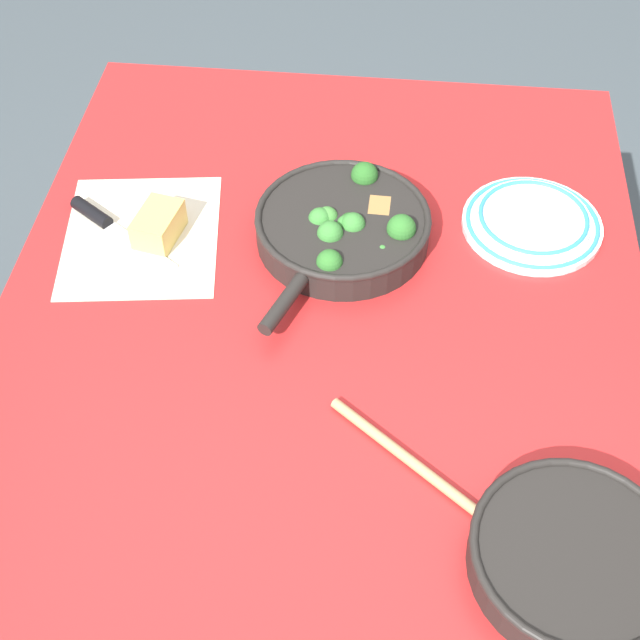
{
  "coord_description": "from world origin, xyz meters",
  "views": [
    {
      "loc": [
        0.88,
        0.09,
        1.79
      ],
      "look_at": [
        0.0,
        0.0,
        0.77
      ],
      "focal_mm": 50.0,
      "sensor_mm": 36.0,
      "label": 1
    }
  ],
  "objects_px": {
    "dinner_plate_stack": "(533,222)",
    "skillet_broccoli": "(344,226)",
    "skillet_eggs": "(575,560)",
    "wooden_spoon": "(470,507)",
    "cheese_block": "(158,226)",
    "grater_knife": "(108,225)"
  },
  "relations": [
    {
      "from": "skillet_eggs",
      "to": "grater_knife",
      "type": "bearing_deg",
      "value": 175.61
    },
    {
      "from": "grater_knife",
      "to": "wooden_spoon",
      "type": "bearing_deg",
      "value": -2.93
    },
    {
      "from": "skillet_broccoli",
      "to": "grater_knife",
      "type": "relative_size",
      "value": 1.85
    },
    {
      "from": "wooden_spoon",
      "to": "dinner_plate_stack",
      "type": "xyz_separation_m",
      "value": [
        -0.55,
        0.11,
        0.01
      ]
    },
    {
      "from": "skillet_eggs",
      "to": "wooden_spoon",
      "type": "bearing_deg",
      "value": -177.3
    },
    {
      "from": "skillet_eggs",
      "to": "grater_knife",
      "type": "height_order",
      "value": "skillet_eggs"
    },
    {
      "from": "skillet_broccoli",
      "to": "grater_knife",
      "type": "distance_m",
      "value": 0.4
    },
    {
      "from": "skillet_broccoli",
      "to": "cheese_block",
      "type": "xyz_separation_m",
      "value": [
        0.02,
        -0.31,
        -0.0
      ]
    },
    {
      "from": "skillet_eggs",
      "to": "cheese_block",
      "type": "relative_size",
      "value": 3.44
    },
    {
      "from": "grater_knife",
      "to": "cheese_block",
      "type": "distance_m",
      "value": 0.09
    },
    {
      "from": "skillet_broccoli",
      "to": "cheese_block",
      "type": "distance_m",
      "value": 0.31
    },
    {
      "from": "skillet_eggs",
      "to": "wooden_spoon",
      "type": "distance_m",
      "value": 0.15
    },
    {
      "from": "skillet_broccoli",
      "to": "grater_knife",
      "type": "height_order",
      "value": "skillet_broccoli"
    },
    {
      "from": "wooden_spoon",
      "to": "grater_knife",
      "type": "relative_size",
      "value": 1.54
    },
    {
      "from": "dinner_plate_stack",
      "to": "cheese_block",
      "type": "bearing_deg",
      "value": -81.95
    },
    {
      "from": "wooden_spoon",
      "to": "cheese_block",
      "type": "bearing_deg",
      "value": 175.7
    },
    {
      "from": "skillet_eggs",
      "to": "skillet_broccoli",
      "type": "bearing_deg",
      "value": 153.06
    },
    {
      "from": "cheese_block",
      "to": "dinner_plate_stack",
      "type": "distance_m",
      "value": 0.63
    },
    {
      "from": "skillet_broccoli",
      "to": "wooden_spoon",
      "type": "height_order",
      "value": "skillet_broccoli"
    },
    {
      "from": "dinner_plate_stack",
      "to": "skillet_broccoli",
      "type": "bearing_deg",
      "value": -78.57
    },
    {
      "from": "skillet_eggs",
      "to": "wooden_spoon",
      "type": "xyz_separation_m",
      "value": [
        -0.07,
        -0.13,
        -0.02
      ]
    },
    {
      "from": "skillet_broccoli",
      "to": "skillet_eggs",
      "type": "xyz_separation_m",
      "value": [
        0.56,
        0.33,
        -0.0
      ]
    }
  ]
}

